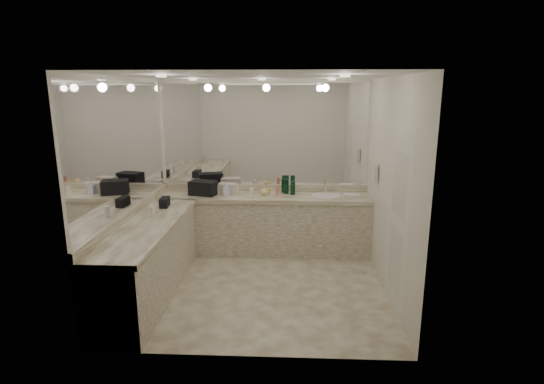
{
  "coord_description": "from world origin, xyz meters",
  "views": [
    {
      "loc": [
        0.41,
        -5.01,
        2.44
      ],
      "look_at": [
        0.16,
        0.4,
        1.14
      ],
      "focal_mm": 28.0,
      "sensor_mm": 36.0,
      "label": 1
    }
  ],
  "objects_px": {
    "cream_cosmetic_case": "(227,188)",
    "black_toiletry_bag": "(203,188)",
    "wall_phone": "(375,173)",
    "soap_bottle_c": "(264,190)",
    "soap_bottle_b": "(226,189)",
    "hand_towel": "(352,195)",
    "sink": "(327,196)",
    "soap_bottle_a": "(217,188)"
  },
  "relations": [
    {
      "from": "soap_bottle_a",
      "to": "soap_bottle_b",
      "type": "relative_size",
      "value": 0.91
    },
    {
      "from": "wall_phone",
      "to": "hand_towel",
      "type": "distance_m",
      "value": 0.67
    },
    {
      "from": "hand_towel",
      "to": "soap_bottle_a",
      "type": "bearing_deg",
      "value": 177.5
    },
    {
      "from": "wall_phone",
      "to": "soap_bottle_a",
      "type": "xyz_separation_m",
      "value": [
        -2.26,
        0.54,
        -0.36
      ]
    },
    {
      "from": "wall_phone",
      "to": "soap_bottle_a",
      "type": "height_order",
      "value": "wall_phone"
    },
    {
      "from": "wall_phone",
      "to": "soap_bottle_c",
      "type": "bearing_deg",
      "value": 162.69
    },
    {
      "from": "black_toiletry_bag",
      "to": "hand_towel",
      "type": "xyz_separation_m",
      "value": [
        2.23,
        -0.02,
        -0.09
      ]
    },
    {
      "from": "cream_cosmetic_case",
      "to": "soap_bottle_a",
      "type": "bearing_deg",
      "value": -153.29
    },
    {
      "from": "hand_towel",
      "to": "soap_bottle_a",
      "type": "relative_size",
      "value": 1.25
    },
    {
      "from": "cream_cosmetic_case",
      "to": "soap_bottle_c",
      "type": "xyz_separation_m",
      "value": [
        0.57,
        -0.1,
        -0.01
      ]
    },
    {
      "from": "sink",
      "to": "soap_bottle_c",
      "type": "xyz_separation_m",
      "value": [
        -0.94,
        -0.02,
        0.08
      ]
    },
    {
      "from": "cream_cosmetic_case",
      "to": "hand_towel",
      "type": "distance_m",
      "value": 1.88
    },
    {
      "from": "sink",
      "to": "black_toiletry_bag",
      "type": "relative_size",
      "value": 1.13
    },
    {
      "from": "wall_phone",
      "to": "cream_cosmetic_case",
      "type": "height_order",
      "value": "wall_phone"
    },
    {
      "from": "soap_bottle_a",
      "to": "wall_phone",
      "type": "bearing_deg",
      "value": -13.43
    },
    {
      "from": "hand_towel",
      "to": "soap_bottle_b",
      "type": "bearing_deg",
      "value": -179.94
    },
    {
      "from": "sink",
      "to": "soap_bottle_c",
      "type": "distance_m",
      "value": 0.95
    },
    {
      "from": "black_toiletry_bag",
      "to": "soap_bottle_a",
      "type": "relative_size",
      "value": 2.06
    },
    {
      "from": "sink",
      "to": "soap_bottle_c",
      "type": "bearing_deg",
      "value": -178.91
    },
    {
      "from": "wall_phone",
      "to": "cream_cosmetic_case",
      "type": "xyz_separation_m",
      "value": [
        -2.11,
        0.58,
        -0.37
      ]
    },
    {
      "from": "wall_phone",
      "to": "black_toiletry_bag",
      "type": "bearing_deg",
      "value": 169.15
    },
    {
      "from": "sink",
      "to": "hand_towel",
      "type": "bearing_deg",
      "value": -7.4
    },
    {
      "from": "cream_cosmetic_case",
      "to": "soap_bottle_b",
      "type": "distance_m",
      "value": 0.13
    },
    {
      "from": "cream_cosmetic_case",
      "to": "black_toiletry_bag",
      "type": "bearing_deg",
      "value": -150.55
    },
    {
      "from": "black_toiletry_bag",
      "to": "wall_phone",
      "type": "bearing_deg",
      "value": -10.85
    },
    {
      "from": "soap_bottle_c",
      "to": "hand_towel",
      "type": "bearing_deg",
      "value": -1.31
    },
    {
      "from": "soap_bottle_a",
      "to": "sink",
      "type": "bearing_deg",
      "value": -1.41
    },
    {
      "from": "hand_towel",
      "to": "soap_bottle_a",
      "type": "distance_m",
      "value": 2.03
    },
    {
      "from": "black_toiletry_bag",
      "to": "cream_cosmetic_case",
      "type": "distance_m",
      "value": 0.37
    },
    {
      "from": "wall_phone",
      "to": "soap_bottle_c",
      "type": "relative_size",
      "value": 1.61
    },
    {
      "from": "black_toiletry_bag",
      "to": "cream_cosmetic_case",
      "type": "relative_size",
      "value": 1.39
    },
    {
      "from": "soap_bottle_a",
      "to": "soap_bottle_b",
      "type": "distance_m",
      "value": 0.18
    },
    {
      "from": "cream_cosmetic_case",
      "to": "soap_bottle_c",
      "type": "distance_m",
      "value": 0.57
    },
    {
      "from": "soap_bottle_a",
      "to": "hand_towel",
      "type": "bearing_deg",
      "value": -2.5
    },
    {
      "from": "wall_phone",
      "to": "black_toiletry_bag",
      "type": "height_order",
      "value": "wall_phone"
    },
    {
      "from": "soap_bottle_c",
      "to": "black_toiletry_bag",
      "type": "bearing_deg",
      "value": -179.41
    },
    {
      "from": "cream_cosmetic_case",
      "to": "soap_bottle_b",
      "type": "bearing_deg",
      "value": -76.76
    },
    {
      "from": "wall_phone",
      "to": "soap_bottle_b",
      "type": "distance_m",
      "value": 2.19
    },
    {
      "from": "sink",
      "to": "hand_towel",
      "type": "relative_size",
      "value": 1.86
    },
    {
      "from": "black_toiletry_bag",
      "to": "soap_bottle_c",
      "type": "height_order",
      "value": "black_toiletry_bag"
    },
    {
      "from": "soap_bottle_b",
      "to": "soap_bottle_c",
      "type": "height_order",
      "value": "soap_bottle_b"
    },
    {
      "from": "soap_bottle_b",
      "to": "soap_bottle_c",
      "type": "relative_size",
      "value": 1.39
    }
  ]
}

